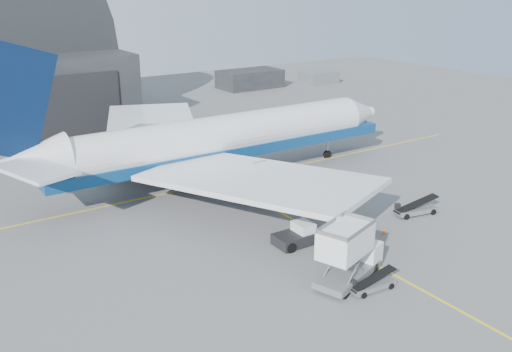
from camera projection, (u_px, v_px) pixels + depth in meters
ground at (330, 240)px, 54.03m from camera, size 200.00×200.00×0.00m
taxi_lines at (256, 199)px, 63.99m from camera, size 80.00×42.12×0.02m
distant_bldg_a at (250, 88)px, 130.61m from camera, size 14.00×8.00×4.00m
distant_bldg_b at (318, 83)px, 136.39m from camera, size 8.00×6.00×2.80m
airliner at (212, 141)px, 67.74m from camera, size 53.35×51.73×18.72m
catering_truck at (348, 253)px, 45.81m from camera, size 7.66×4.86×4.95m
pushback_tug at (299, 236)px, 53.01m from camera, size 4.47×2.65×2.05m
belt_loader_a at (372, 285)px, 45.07m from camera, size 4.16×1.67×1.57m
belt_loader_b at (415, 209)px, 59.65m from camera, size 5.05×2.50×1.89m
traffic_cone at (384, 232)px, 55.12m from camera, size 0.38×0.38×0.54m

